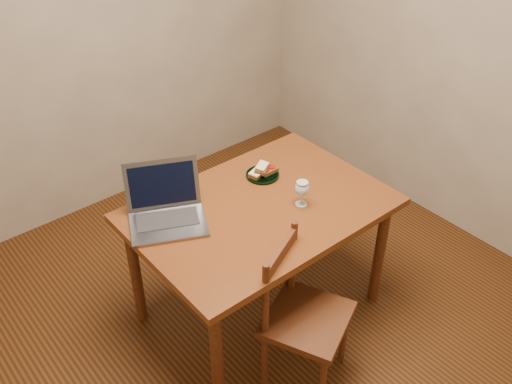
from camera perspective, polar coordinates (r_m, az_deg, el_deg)
floor at (r=3.37m, az=0.07°, el=-12.48°), size 3.20×3.20×0.02m
back_wall at (r=3.83m, az=-16.19°, el=16.05°), size 3.20×0.02×2.60m
right_wall at (r=3.70m, az=20.27°, el=14.63°), size 0.02×3.20×2.60m
table at (r=2.97m, az=0.42°, el=-2.76°), size 1.30×0.90×0.74m
chair at (r=2.79m, az=4.77°, el=-11.69°), size 0.52×0.51×0.42m
plate at (r=3.14m, az=0.66°, el=1.72°), size 0.18×0.18×0.02m
sandwich_cheese at (r=3.12m, az=0.13°, el=1.94°), size 0.11×0.08×0.03m
sandwich_tomato at (r=3.14m, az=1.26°, el=2.23°), size 0.10×0.06×0.03m
sandwich_top at (r=3.12m, az=0.62°, el=2.43°), size 0.12×0.11×0.03m
milk_glass at (r=2.90m, az=4.60°, el=-0.13°), size 0.07×0.07×0.14m
laptop at (r=2.84m, az=-9.05°, el=-1.34°), size 0.48×0.46×0.27m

